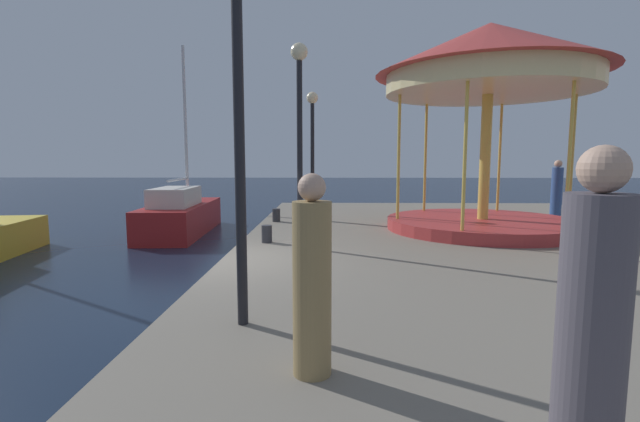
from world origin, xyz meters
TOP-DOWN VIEW (x-y plane):
  - ground_plane at (0.00, 0.00)m, footprint 120.00×120.00m
  - quay_dock at (6.02, 0.00)m, footprint 12.04×22.41m
  - sailboat_red at (-3.34, 7.60)m, footprint 2.13×5.68m
  - carousel at (6.25, 3.66)m, footprint 5.92×5.92m
  - lamp_post_near_edge at (1.06, -3.36)m, footprint 0.36×0.36m
  - lamp_post_mid_promenade at (1.44, 1.12)m, footprint 0.36×0.36m
  - lamp_post_far_end at (1.56, 5.60)m, footprint 0.36×0.36m
  - bollard_center at (0.45, 5.17)m, footprint 0.24×0.24m
  - bollard_south at (0.64, 1.70)m, footprint 0.24×0.24m
  - person_mid_promenade at (9.45, 6.08)m, footprint 0.34×0.34m
  - person_near_carousel at (3.40, -6.06)m, footprint 0.34×0.34m
  - person_by_the_water at (1.90, -4.54)m, footprint 0.34×0.34m

SIDE VIEW (x-z plane):
  - ground_plane at x=0.00m, z-range 0.00..0.00m
  - quay_dock at x=6.02m, z-range 0.00..0.80m
  - sailboat_red at x=-3.34m, z-range -2.77..4.18m
  - bollard_center at x=0.45m, z-range 0.80..1.20m
  - bollard_south at x=0.64m, z-range 0.80..1.20m
  - person_by_the_water at x=1.90m, z-range 0.74..2.52m
  - person_mid_promenade at x=9.45m, z-range 0.74..2.64m
  - person_near_carousel at x=3.40m, z-range 0.74..2.70m
  - lamp_post_far_end at x=1.56m, z-range 1.56..5.54m
  - lamp_post_near_edge at x=1.06m, z-range 1.58..5.77m
  - lamp_post_mid_promenade at x=1.44m, z-range 1.59..5.88m
  - carousel at x=6.25m, z-range 2.12..7.55m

